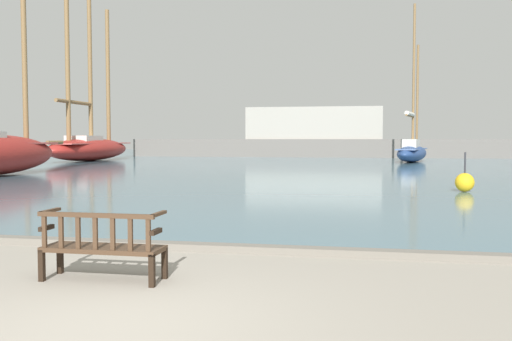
{
  "coord_description": "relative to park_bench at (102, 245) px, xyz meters",
  "views": [
    {
      "loc": [
        2.5,
        -5.23,
        1.87
      ],
      "look_at": [
        -0.45,
        10.0,
        1.0
      ],
      "focal_mm": 40.0,
      "sensor_mm": 36.0,
      "label": 1
    }
  ],
  "objects": [
    {
      "name": "channel_buoy",
      "position": [
        6.67,
        13.21,
        -0.07
      ],
      "size": [
        0.63,
        0.63,
        1.33
      ],
      "color": "gold",
      "rests_on": "harbor_water"
    },
    {
      "name": "far_breakwater",
      "position": [
        0.12,
        48.29,
        1.2
      ],
      "size": [
        41.05,
        2.4,
        4.9
      ],
      "color": "#66605B",
      "rests_on": "ground"
    },
    {
      "name": "sailboat_outer_starboard",
      "position": [
        6.87,
        38.39,
        0.52
      ],
      "size": [
        3.62,
        8.62,
        12.06
      ],
      "color": "navy",
      "rests_on": "harbor_water"
    },
    {
      "name": "park_bench",
      "position": [
        0.0,
        0.0,
        0.0
      ],
      "size": [
        1.6,
        0.53,
        0.92
      ],
      "color": "black",
      "rests_on": "ground"
    },
    {
      "name": "quay_edge_kerb",
      "position": [
        0.89,
        2.19,
        -0.41
      ],
      "size": [
        40.0,
        0.3,
        0.12
      ],
      "primitive_type": "cube",
      "color": "slate",
      "rests_on": "ground"
    },
    {
      "name": "ground_plane",
      "position": [
        0.89,
        -1.66,
        -0.47
      ],
      "size": [
        160.0,
        160.0,
        0.0
      ],
      "primitive_type": "plane",
      "color": "gray"
    },
    {
      "name": "harbor_water",
      "position": [
        0.89,
        42.34,
        -0.43
      ],
      "size": [
        100.0,
        80.0,
        0.08
      ],
      "primitive_type": "cube",
      "color": "slate",
      "rests_on": "ground"
    },
    {
      "name": "sailboat_far_starboard",
      "position": [
        -18.64,
        35.88,
        0.95
      ],
      "size": [
        3.53,
        12.0,
        17.03
      ],
      "color": "maroon",
      "rests_on": "harbor_water"
    }
  ]
}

